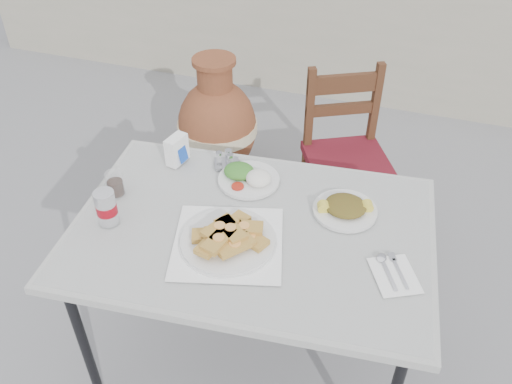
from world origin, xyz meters
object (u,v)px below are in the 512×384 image
(salad_rice_plate, at_px, (248,176))
(soda_can, at_px, (106,207))
(pide_plate, at_px, (228,236))
(cola_glass, at_px, (115,185))
(terracotta_urn, at_px, (217,128))
(napkin_holder, at_px, (177,150))
(condiment_caddy, at_px, (226,161))
(salad_chopped_plate, at_px, (345,208))
(chair, at_px, (346,156))
(cafe_table, at_px, (252,238))

(salad_rice_plate, relative_size, soda_can, 1.83)
(pide_plate, xyz_separation_m, cola_glass, (-0.48, 0.12, 0.01))
(salad_rice_plate, xyz_separation_m, terracotta_urn, (-0.49, 0.88, -0.41))
(napkin_holder, distance_m, condiment_caddy, 0.20)
(pide_plate, relative_size, soda_can, 3.44)
(terracotta_urn, bearing_deg, soda_can, -85.03)
(salad_chopped_plate, relative_size, cola_glass, 2.50)
(condiment_caddy, xyz_separation_m, chair, (0.38, 0.64, -0.32))
(terracotta_urn, bearing_deg, cafe_table, -62.28)
(napkin_holder, distance_m, terracotta_urn, 0.98)
(pide_plate, distance_m, condiment_caddy, 0.44)
(terracotta_urn, bearing_deg, pide_plate, -66.15)
(pide_plate, relative_size, napkin_holder, 3.85)
(salad_rice_plate, relative_size, salad_chopped_plate, 1.03)
(pide_plate, distance_m, cola_glass, 0.50)
(cola_glass, height_order, condiment_caddy, cola_glass)
(soda_can, height_order, napkin_holder, soda_can)
(pide_plate, height_order, soda_can, soda_can)
(cafe_table, xyz_separation_m, pide_plate, (-0.05, -0.10, 0.09))
(pide_plate, height_order, terracotta_urn, pide_plate)
(napkin_holder, bearing_deg, pide_plate, -34.01)
(salad_chopped_plate, relative_size, chair, 0.26)
(pide_plate, relative_size, salad_rice_plate, 1.88)
(soda_can, relative_size, napkin_holder, 1.12)
(salad_chopped_plate, bearing_deg, soda_can, -158.01)
(salad_chopped_plate, height_order, terracotta_urn, salad_chopped_plate)
(soda_can, xyz_separation_m, napkin_holder, (0.08, 0.40, -0.01))
(salad_rice_plate, height_order, soda_can, soda_can)
(salad_chopped_plate, relative_size, condiment_caddy, 1.94)
(salad_rice_plate, relative_size, napkin_holder, 2.05)
(salad_rice_plate, xyz_separation_m, condiment_caddy, (-0.11, 0.07, 0.00))
(napkin_holder, xyz_separation_m, chair, (0.58, 0.67, -0.35))
(salad_chopped_plate, height_order, chair, chair)
(salad_chopped_plate, xyz_separation_m, condiment_caddy, (-0.50, 0.13, 0.00))
(condiment_caddy, relative_size, terracotta_urn, 0.15)
(cafe_table, distance_m, salad_chopped_plate, 0.35)
(cafe_table, height_order, chair, chair)
(condiment_caddy, height_order, chair, chair)
(cola_glass, distance_m, napkin_holder, 0.29)
(salad_chopped_plate, relative_size, napkin_holder, 1.99)
(pide_plate, distance_m, salad_rice_plate, 0.34)
(cafe_table, distance_m, salad_rice_plate, 0.27)
(cola_glass, bearing_deg, condiment_caddy, 41.97)
(pide_plate, distance_m, chair, 1.12)
(condiment_caddy, bearing_deg, chair, 58.94)
(cola_glass, relative_size, condiment_caddy, 0.78)
(cafe_table, xyz_separation_m, soda_can, (-0.48, -0.13, 0.12))
(cola_glass, bearing_deg, salad_chopped_plate, 11.27)
(cola_glass, xyz_separation_m, terracotta_urn, (-0.05, 1.10, -0.43))
(terracotta_urn, bearing_deg, condiment_caddy, -64.95)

